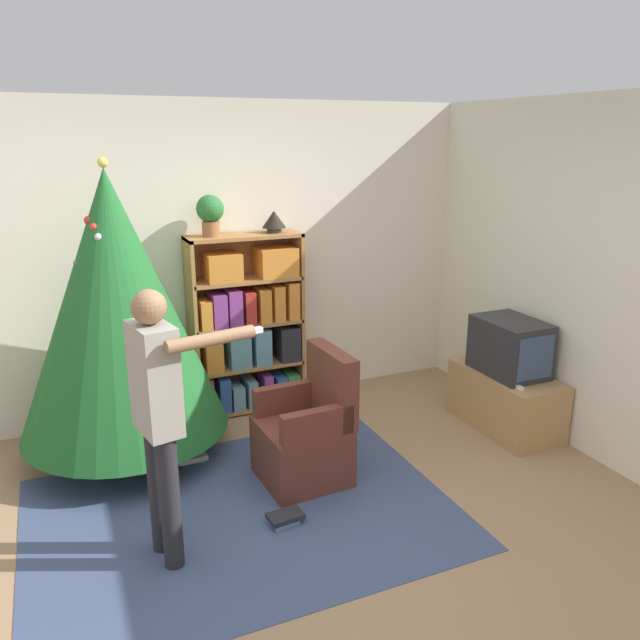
# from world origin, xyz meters

# --- Properties ---
(ground_plane) EXTENTS (14.00, 14.00, 0.00)m
(ground_plane) POSITION_xyz_m (0.00, 0.00, 0.00)
(ground_plane) COLOR #9E7A56
(wall_back) EXTENTS (8.00, 0.10, 2.60)m
(wall_back) POSITION_xyz_m (0.00, 2.21, 1.30)
(wall_back) COLOR silver
(wall_back) RESTS_ON ground_plane
(wall_right) EXTENTS (0.10, 8.00, 2.60)m
(wall_right) POSITION_xyz_m (2.43, 0.00, 1.30)
(wall_right) COLOR silver
(wall_right) RESTS_ON ground_plane
(area_rug) EXTENTS (2.62, 1.96, 0.01)m
(area_rug) POSITION_xyz_m (-0.23, 0.44, 0.00)
(area_rug) COLOR #3D4C70
(area_rug) RESTS_ON ground_plane
(bookshelf) EXTENTS (0.95, 0.33, 1.54)m
(bookshelf) POSITION_xyz_m (0.31, 1.96, 0.75)
(bookshelf) COLOR #A8703D
(bookshelf) RESTS_ON ground_plane
(tv_stand) EXTENTS (0.49, 0.94, 0.48)m
(tv_stand) POSITION_xyz_m (2.11, 0.77, 0.24)
(tv_stand) COLOR tan
(tv_stand) RESTS_ON ground_plane
(television) EXTENTS (0.41, 0.59, 0.44)m
(television) POSITION_xyz_m (2.11, 0.77, 0.70)
(television) COLOR #28282D
(television) RESTS_ON tv_stand
(game_remote) EXTENTS (0.04, 0.12, 0.02)m
(game_remote) POSITION_xyz_m (1.97, 0.49, 0.49)
(game_remote) COLOR white
(game_remote) RESTS_ON tv_stand
(christmas_tree) EXTENTS (1.49, 1.49, 2.18)m
(christmas_tree) POSITION_xyz_m (-0.78, 1.53, 1.16)
(christmas_tree) COLOR #4C3323
(christmas_tree) RESTS_ON ground_plane
(armchair) EXTENTS (0.60, 0.59, 0.92)m
(armchair) POSITION_xyz_m (0.32, 0.68, 0.32)
(armchair) COLOR brown
(armchair) RESTS_ON ground_plane
(standing_person) EXTENTS (0.69, 0.46, 1.57)m
(standing_person) POSITION_xyz_m (-0.73, 0.20, 0.93)
(standing_person) COLOR #232328
(standing_person) RESTS_ON ground_plane
(potted_plant) EXTENTS (0.22, 0.22, 0.33)m
(potted_plant) POSITION_xyz_m (0.03, 1.97, 1.73)
(potted_plant) COLOR #935B38
(potted_plant) RESTS_ON bookshelf
(table_lamp) EXTENTS (0.20, 0.20, 0.18)m
(table_lamp) POSITION_xyz_m (0.57, 1.97, 1.64)
(table_lamp) COLOR #473828
(table_lamp) RESTS_ON bookshelf
(book_pile_near_tree) EXTENTS (0.22, 0.13, 0.05)m
(book_pile_near_tree) POSITION_xyz_m (-0.38, 1.22, 0.03)
(book_pile_near_tree) COLOR #5B899E
(book_pile_near_tree) RESTS_ON ground_plane
(book_pile_by_chair) EXTENTS (0.23, 0.18, 0.07)m
(book_pile_by_chair) POSITION_xyz_m (-0.02, 0.24, 0.03)
(book_pile_by_chair) COLOR #5B899E
(book_pile_by_chair) RESTS_ON ground_plane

